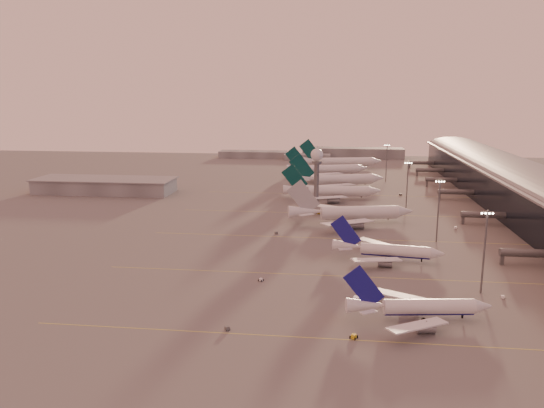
# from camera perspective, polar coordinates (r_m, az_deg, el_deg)

# --- Properties ---
(ground) EXTENTS (700.00, 700.00, 0.00)m
(ground) POSITION_cam_1_polar(r_m,az_deg,el_deg) (164.53, 1.37, -8.68)
(ground) COLOR #5E5B5B
(ground) RESTS_ON ground
(taxiway_markings) EXTENTS (180.00, 185.25, 0.02)m
(taxiway_markings) POSITION_cam_1_polar(r_m,az_deg,el_deg) (217.73, 10.70, -3.71)
(taxiway_markings) COLOR #D7D24C
(taxiway_markings) RESTS_ON ground
(terminal) EXTENTS (57.00, 362.00, 23.04)m
(terminal) POSITION_cam_1_polar(r_m,az_deg,el_deg) (283.45, 25.98, 1.08)
(terminal) COLOR black
(terminal) RESTS_ON ground
(hangar) EXTENTS (82.00, 27.00, 8.50)m
(hangar) POSITION_cam_1_polar(r_m,az_deg,el_deg) (327.15, -17.54, 1.93)
(hangar) COLOR slate
(hangar) RESTS_ON ground
(radar_tower) EXTENTS (6.40, 6.40, 31.10)m
(radar_tower) POSITION_cam_1_polar(r_m,az_deg,el_deg) (275.99, 4.83, 4.18)
(radar_tower) COLOR #585A5F
(radar_tower) RESTS_ON ground
(mast_a) EXTENTS (3.60, 0.56, 25.00)m
(mast_a) POSITION_cam_1_polar(r_m,az_deg,el_deg) (165.36, 21.89, -4.44)
(mast_a) COLOR #585A5F
(mast_a) RESTS_ON ground
(mast_b) EXTENTS (3.60, 0.56, 25.00)m
(mast_b) POSITION_cam_1_polar(r_m,az_deg,el_deg) (216.77, 17.47, -0.39)
(mast_b) COLOR #585A5F
(mast_b) RESTS_ON ground
(mast_c) EXTENTS (3.60, 0.56, 25.00)m
(mast_c) POSITION_cam_1_polar(r_m,az_deg,el_deg) (269.36, 14.34, 2.11)
(mast_c) COLOR #585A5F
(mast_c) RESTS_ON ground
(mast_d) EXTENTS (3.60, 0.56, 25.00)m
(mast_d) POSITION_cam_1_polar(r_m,az_deg,el_deg) (357.66, 12.22, 4.55)
(mast_d) COLOR #585A5F
(mast_d) RESTS_ON ground
(distant_horizon) EXTENTS (165.00, 37.50, 9.00)m
(distant_horizon) POSITION_cam_1_polar(r_m,az_deg,el_deg) (481.67, 5.43, 5.41)
(distant_horizon) COLOR slate
(distant_horizon) RESTS_ON ground
(narrowbody_near) EXTENTS (38.62, 30.64, 15.13)m
(narrowbody_near) POSITION_cam_1_polar(r_m,az_deg,el_deg) (144.25, 15.48, -10.86)
(narrowbody_near) COLOR silver
(narrowbody_near) RESTS_ON ground
(narrowbody_mid) EXTENTS (39.32, 31.20, 15.40)m
(narrowbody_mid) POSITION_cam_1_polar(r_m,az_deg,el_deg) (190.47, 12.28, -5.07)
(narrowbody_mid) COLOR silver
(narrowbody_mid) RESTS_ON ground
(widebody_white) EXTENTS (57.01, 45.25, 20.26)m
(widebody_white) POSITION_cam_1_polar(r_m,az_deg,el_deg) (241.81, 8.54, -1.21)
(widebody_white) COLOR silver
(widebody_white) RESTS_ON ground
(greentail_a) EXTENTS (54.63, 43.88, 19.89)m
(greentail_a) POSITION_cam_1_polar(r_m,az_deg,el_deg) (293.46, 6.49, 1.16)
(greentail_a) COLOR silver
(greentail_a) RESTS_ON ground
(greentail_b) EXTENTS (58.75, 46.83, 21.83)m
(greentail_b) POSITION_cam_1_polar(r_m,az_deg,el_deg) (330.82, 7.07, 2.42)
(greentail_b) COLOR silver
(greentail_b) RESTS_ON ground
(greentail_c) EXTENTS (57.98, 46.16, 21.64)m
(greentail_c) POSITION_cam_1_polar(r_m,az_deg,el_deg) (374.97, 6.01, 3.55)
(greentail_c) COLOR silver
(greentail_c) RESTS_ON ground
(greentail_d) EXTENTS (63.73, 51.02, 23.34)m
(greentail_d) POSITION_cam_1_polar(r_m,az_deg,el_deg) (413.01, 7.48, 4.32)
(greentail_d) COLOR silver
(greentail_d) RESTS_ON ground
(gsv_truck_a) EXTENTS (5.55, 4.57, 2.17)m
(gsv_truck_a) POSITION_cam_1_polar(r_m,az_deg,el_deg) (135.19, -4.69, -12.94)
(gsv_truck_a) COLOR #4F5254
(gsv_truck_a) RESTS_ON ground
(gsv_tug_near) EXTENTS (3.60, 4.14, 1.02)m
(gsv_tug_near) POSITION_cam_1_polar(r_m,az_deg,el_deg) (132.25, 8.79, -13.92)
(gsv_tug_near) COLOR yellow
(gsv_tug_near) RESTS_ON ground
(gsv_catering_a) EXTENTS (4.55, 2.54, 3.55)m
(gsv_catering_a) POSITION_cam_1_polar(r_m,az_deg,el_deg) (167.13, 23.67, -8.74)
(gsv_catering_a) COLOR white
(gsv_catering_a) RESTS_ON ground
(gsv_tug_mid) EXTENTS (3.50, 3.01, 0.86)m
(gsv_tug_mid) POSITION_cam_1_polar(r_m,az_deg,el_deg) (167.35, -1.19, -8.15)
(gsv_tug_mid) COLOR white
(gsv_tug_mid) RESTS_ON ground
(gsv_truck_b) EXTENTS (5.71, 2.34, 2.27)m
(gsv_truck_b) POSITION_cam_1_polar(r_m,az_deg,el_deg) (207.38, 16.11, -4.44)
(gsv_truck_b) COLOR white
(gsv_truck_b) RESTS_ON ground
(gsv_truck_c) EXTENTS (5.52, 4.32, 2.14)m
(gsv_truck_c) POSITION_cam_1_polar(r_m,az_deg,el_deg) (221.06, 0.55, -2.97)
(gsv_truck_c) COLOR #4F5254
(gsv_truck_c) RESTS_ON ground
(gsv_catering_b) EXTENTS (4.88, 2.40, 3.96)m
(gsv_catering_b) POSITION_cam_1_polar(r_m,az_deg,el_deg) (242.79, 19.20, -2.07)
(gsv_catering_b) COLOR white
(gsv_catering_b) RESTS_ON ground
(gsv_tug_far) EXTENTS (4.56, 4.48, 1.14)m
(gsv_tug_far) POSITION_cam_1_polar(r_m,az_deg,el_deg) (258.13, 5.09, -0.96)
(gsv_tug_far) COLOR yellow
(gsv_tug_far) RESTS_ON ground
(gsv_tug_hangar) EXTENTS (3.46, 2.55, 0.89)m
(gsv_tug_hangar) POSITION_cam_1_polar(r_m,az_deg,el_deg) (312.80, 13.66, 0.99)
(gsv_tug_hangar) COLOR #4F5254
(gsv_tug_hangar) RESTS_ON ground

